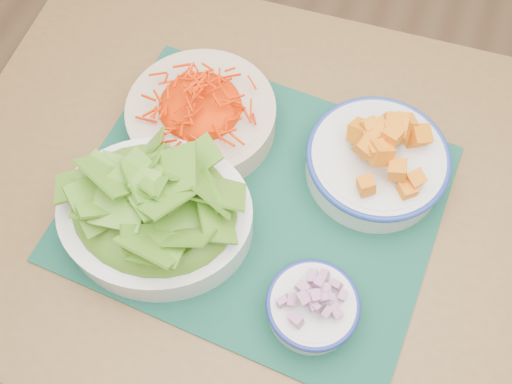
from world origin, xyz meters
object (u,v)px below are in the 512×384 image
Objects in this scene: onion_bowl at (313,306)px; carrot_bowl at (201,111)px; lettuce_bowl at (154,209)px; table at (301,230)px; squash_bowl at (378,157)px; placemat at (256,202)px.

carrot_bowl is at bearing 138.02° from onion_bowl.
carrot_bowl is at bearing 79.97° from lettuce_bowl.
table is 0.28m from lettuce_bowl.
lettuce_bowl reaches higher than squash_bowl.
placemat is (-0.07, -0.03, 0.11)m from table.
placemat is 3.67× the size of onion_bowl.
carrot_bowl is 0.34m from onion_bowl.
placemat is at bearing 23.53° from lettuce_bowl.
lettuce_bowl reaches higher than placemat.
squash_bowl is 0.71× the size of lettuce_bowl.
lettuce_bowl is (-0.12, -0.08, 0.06)m from placemat.
table is 3.77× the size of carrot_bowl.
onion_bowl reaches higher than placemat.
squash_bowl reaches higher than placemat.
table is at bearing 18.95° from lettuce_bowl.
placemat is 0.15m from lettuce_bowl.
lettuce_bowl reaches higher than table.
placemat is at bearing 134.14° from onion_bowl.
carrot_bowl reaches higher than onion_bowl.
carrot_bowl is (-0.12, 0.09, 0.05)m from placemat.
squash_bowl reaches higher than onion_bowl.
onion_bowl is (0.24, -0.05, -0.03)m from lettuce_bowl.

